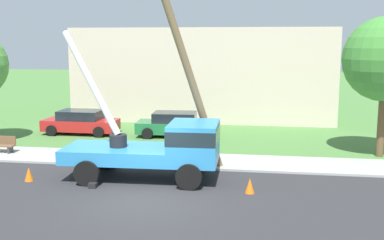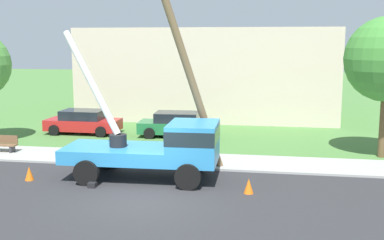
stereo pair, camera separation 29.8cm
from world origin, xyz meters
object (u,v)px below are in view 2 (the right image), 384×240
object	(u,v)px
utility_truck	(161,145)
traffic_cone_behind	(29,173)
leaning_utility_pole	(187,68)
park_bench	(2,144)
traffic_cone_ahead	(249,186)
parked_sedan_green	(177,124)
parked_sedan_red	(83,122)

from	to	relation	value
utility_truck	traffic_cone_behind	xyz separation A→B (m)	(-5.21, -1.03, -1.13)
leaning_utility_pole	park_bench	distance (m)	10.53
traffic_cone_ahead	parked_sedan_green	size ratio (longest dim) A/B	0.12
traffic_cone_behind	parked_sedan_green	bearing A→B (deg)	67.16
leaning_utility_pole	park_bench	world-z (taller)	leaning_utility_pole
traffic_cone_ahead	parked_sedan_red	size ratio (longest dim) A/B	0.13
parked_sedan_red	utility_truck	bearing A→B (deg)	-51.48
traffic_cone_ahead	park_bench	world-z (taller)	park_bench
parked_sedan_red	park_bench	world-z (taller)	parked_sedan_red
leaning_utility_pole	traffic_cone_ahead	xyz separation A→B (m)	(2.77, -2.77, -4.14)
parked_sedan_green	park_bench	xyz separation A→B (m)	(-7.73, -5.67, -0.25)
park_bench	parked_sedan_red	bearing A→B (deg)	70.33
traffic_cone_behind	parked_sedan_green	distance (m)	10.56
traffic_cone_ahead	traffic_cone_behind	size ratio (longest dim) A/B	1.00
parked_sedan_red	parked_sedan_green	bearing A→B (deg)	0.84
traffic_cone_ahead	utility_truck	bearing A→B (deg)	160.66
utility_truck	traffic_cone_ahead	bearing A→B (deg)	-19.34
leaning_utility_pole	park_bench	xyz separation A→B (m)	(-9.65, 1.50, -3.96)
park_bench	traffic_cone_ahead	bearing A→B (deg)	-18.99
utility_truck	parked_sedan_red	size ratio (longest dim) A/B	1.55
parked_sedan_green	traffic_cone_behind	bearing A→B (deg)	-112.84
traffic_cone_ahead	park_bench	bearing A→B (deg)	161.01
leaning_utility_pole	traffic_cone_behind	distance (m)	7.73
parked_sedan_green	traffic_cone_ahead	bearing A→B (deg)	-64.77
traffic_cone_behind	leaning_utility_pole	bearing A→B (deg)	22.99
leaning_utility_pole	parked_sedan_green	size ratio (longest dim) A/B	1.92
utility_truck	parked_sedan_green	bearing A→B (deg)	97.33
park_bench	parked_sedan_green	bearing A→B (deg)	36.25
utility_truck	park_bench	distance (m)	9.40
traffic_cone_behind	parked_sedan_red	size ratio (longest dim) A/B	0.13
utility_truck	park_bench	world-z (taller)	utility_truck
traffic_cone_behind	parked_sedan_green	world-z (taller)	parked_sedan_green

